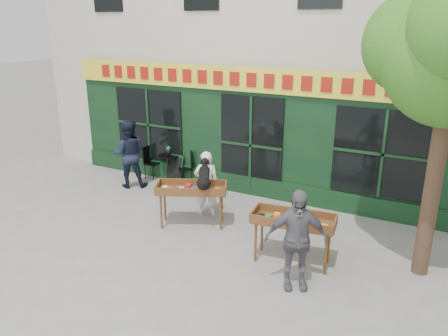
% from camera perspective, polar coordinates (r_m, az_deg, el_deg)
% --- Properties ---
extents(ground, '(80.00, 80.00, 0.00)m').
position_cam_1_polar(ground, '(9.71, -2.28, -7.98)').
color(ground, slate).
rests_on(ground, ground).
extents(book_cart_center, '(1.62, 1.19, 0.99)m').
position_cam_1_polar(book_cart_center, '(9.60, -4.25, -2.97)').
color(book_cart_center, brown).
rests_on(book_cart_center, ground).
extents(dog, '(0.56, 0.69, 0.60)m').
position_cam_1_polar(dog, '(9.23, -2.63, -0.74)').
color(dog, black).
rests_on(dog, book_cart_center).
extents(woman, '(0.67, 0.57, 1.55)m').
position_cam_1_polar(woman, '(10.13, -2.32, -2.02)').
color(woman, white).
rests_on(woman, ground).
extents(book_cart_right, '(1.57, 0.80, 0.99)m').
position_cam_1_polar(book_cart_right, '(8.21, 9.03, -7.02)').
color(book_cart_right, brown).
rests_on(book_cart_right, ground).
extents(man_right, '(1.13, 0.86, 1.78)m').
position_cam_1_polar(man_right, '(7.46, 9.37, -9.20)').
color(man_right, '#56565A').
rests_on(man_right, ground).
extents(bistro_table, '(0.60, 0.60, 0.76)m').
position_cam_1_polar(bistro_table, '(12.48, -7.21, 0.70)').
color(bistro_table, black).
rests_on(bistro_table, ground).
extents(bistro_chair_left, '(0.39, 0.38, 0.95)m').
position_cam_1_polar(bistro_chair_left, '(12.80, -9.69, 1.11)').
color(bistro_chair_left, black).
rests_on(bistro_chair_left, ground).
extents(bistro_chair_right, '(0.51, 0.51, 0.95)m').
position_cam_1_polar(bistro_chair_right, '(12.19, -4.67, 0.43)').
color(bistro_chair_right, black).
rests_on(bistro_chair_right, ground).
extents(potted_plant, '(0.15, 0.12, 0.26)m').
position_cam_1_polar(potted_plant, '(12.37, -7.28, 2.26)').
color(potted_plant, gray).
rests_on(potted_plant, bistro_table).
extents(man_left, '(1.14, 1.07, 1.87)m').
position_cam_1_polar(man_left, '(12.13, -12.29, 1.82)').
color(man_left, black).
rests_on(man_left, ground).
extents(chalkboard, '(0.57, 0.22, 0.79)m').
position_cam_1_polar(chalkboard, '(12.42, -6.54, -0.06)').
color(chalkboard, black).
rests_on(chalkboard, ground).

